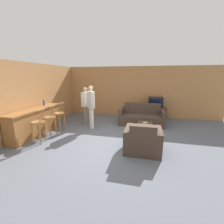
{
  "coord_description": "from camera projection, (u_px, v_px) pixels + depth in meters",
  "views": [
    {
      "loc": [
        1.05,
        -4.3,
        2.12
      ],
      "look_at": [
        -0.14,
        0.8,
        0.85
      ],
      "focal_mm": 24.0,
      "sensor_mm": 36.0,
      "label": 1
    }
  ],
  "objects": [
    {
      "name": "ground_plane",
      "position": [
        111.0,
        144.0,
        4.8
      ],
      "size": [
        24.0,
        24.0,
        0.0
      ],
      "primitive_type": "plane",
      "color": "#565B66"
    },
    {
      "name": "wall_back",
      "position": [
        127.0,
        92.0,
        7.96
      ],
      "size": [
        9.4,
        0.08,
        2.6
      ],
      "color": "#B27A47",
      "rests_on": "ground_plane"
    },
    {
      "name": "wall_left",
      "position": [
        46.0,
        95.0,
        6.46
      ],
      "size": [
        0.08,
        8.66,
        2.6
      ],
      "color": "#B27A47",
      "rests_on": "ground_plane"
    },
    {
      "name": "bar_counter",
      "position": [
        36.0,
        121.0,
        5.5
      ],
      "size": [
        0.55,
        2.36,
        0.97
      ],
      "color": "brown",
      "rests_on": "ground_plane"
    },
    {
      "name": "bar_chair_near",
      "position": [
        39.0,
        125.0,
        4.78
      ],
      "size": [
        0.4,
        0.4,
        1.12
      ],
      "color": "#996638",
      "rests_on": "ground_plane"
    },
    {
      "name": "bar_chair_mid",
      "position": [
        50.0,
        120.0,
        5.33
      ],
      "size": [
        0.44,
        0.44,
        1.12
      ],
      "color": "#996638",
      "rests_on": "ground_plane"
    },
    {
      "name": "bar_chair_far",
      "position": [
        59.0,
        116.0,
        5.89
      ],
      "size": [
        0.46,
        0.46,
        1.12
      ],
      "color": "#996638",
      "rests_on": "ground_plane"
    },
    {
      "name": "couch_far",
      "position": [
        141.0,
        117.0,
        6.68
      ],
      "size": [
        1.95,
        0.9,
        0.91
      ],
      "color": "#423328",
      "rests_on": "ground_plane"
    },
    {
      "name": "armchair_near",
      "position": [
        143.0,
        141.0,
        4.22
      ],
      "size": [
        1.01,
        0.86,
        0.88
      ],
      "color": "#423328",
      "rests_on": "ground_plane"
    },
    {
      "name": "coffee_table",
      "position": [
        145.0,
        126.0,
        5.42
      ],
      "size": [
        0.54,
        0.87,
        0.42
      ],
      "color": "#472D1E",
      "rests_on": "ground_plane"
    },
    {
      "name": "tv_unit",
      "position": [
        155.0,
        113.0,
        7.48
      ],
      "size": [
        1.08,
        0.54,
        0.59
      ],
      "color": "#513823",
      "rests_on": "ground_plane"
    },
    {
      "name": "tv",
      "position": [
        155.0,
        102.0,
        7.35
      ],
      "size": [
        0.68,
        0.46,
        0.52
      ],
      "color": "black",
      "rests_on": "tv_unit"
    },
    {
      "name": "bottle",
      "position": [
        44.0,
        102.0,
        5.98
      ],
      "size": [
        0.07,
        0.07,
        0.26
      ],
      "color": "#234293",
      "rests_on": "bar_counter"
    },
    {
      "name": "book_on_table",
      "position": [
        145.0,
        123.0,
        5.55
      ],
      "size": [
        0.2,
        0.2,
        0.02
      ],
      "color": "#B7AD99",
      "rests_on": "coffee_table"
    },
    {
      "name": "person_by_window",
      "position": [
        86.0,
        104.0,
        6.62
      ],
      "size": [
        0.24,
        0.55,
        1.64
      ],
      "color": "#756B5B",
      "rests_on": "ground_plane"
    },
    {
      "name": "person_by_counter",
      "position": [
        91.0,
        104.0,
        6.0
      ],
      "size": [
        0.39,
        0.39,
        1.74
      ],
      "color": "silver",
      "rests_on": "ground_plane"
    }
  ]
}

